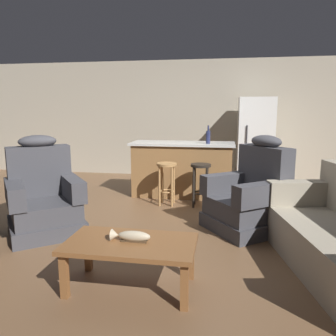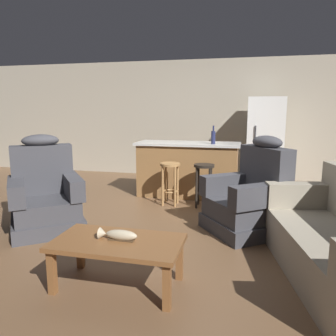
# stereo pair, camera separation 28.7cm
# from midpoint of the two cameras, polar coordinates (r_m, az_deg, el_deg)

# --- Properties ---
(ground_plane) EXTENTS (12.00, 12.00, 0.00)m
(ground_plane) POSITION_cam_midpoint_polar(r_m,az_deg,el_deg) (4.64, 2.24, -8.97)
(ground_plane) COLOR brown
(back_wall) EXTENTS (12.00, 0.05, 2.60)m
(back_wall) POSITION_cam_midpoint_polar(r_m,az_deg,el_deg) (7.47, 7.06, 8.40)
(back_wall) COLOR #A89E89
(back_wall) RESTS_ON ground_plane
(coffee_table) EXTENTS (1.10, 0.60, 0.42)m
(coffee_table) POSITION_cam_midpoint_polar(r_m,az_deg,el_deg) (2.88, -5.85, -13.49)
(coffee_table) COLOR brown
(coffee_table) RESTS_ON ground_plane
(fish_figurine) EXTENTS (0.34, 0.10, 0.10)m
(fish_figurine) POSITION_cam_midpoint_polar(r_m,az_deg,el_deg) (2.86, -5.87, -11.57)
(fish_figurine) COLOR #4C3823
(fish_figurine) RESTS_ON coffee_table
(recliner_near_lamp) EXTENTS (1.18, 1.18, 1.20)m
(recliner_near_lamp) POSITION_cam_midpoint_polar(r_m,az_deg,el_deg) (4.43, -18.86, -4.71)
(recliner_near_lamp) COLOR #3D3D42
(recliner_near_lamp) RESTS_ON ground_plane
(recliner_near_island) EXTENTS (1.18, 1.18, 1.20)m
(recliner_near_island) POSITION_cam_midpoint_polar(r_m,az_deg,el_deg) (4.27, 16.00, -5.12)
(recliner_near_island) COLOR #3D3D42
(recliner_near_island) RESTS_ON ground_plane
(kitchen_island) EXTENTS (1.80, 0.70, 0.95)m
(kitchen_island) POSITION_cam_midpoint_polar(r_m,az_deg,el_deg) (5.80, 4.89, -0.20)
(kitchen_island) COLOR olive
(kitchen_island) RESTS_ON ground_plane
(bar_stool_left) EXTENTS (0.32, 0.32, 0.68)m
(bar_stool_left) POSITION_cam_midpoint_polar(r_m,az_deg,el_deg) (5.23, 1.95, -1.40)
(bar_stool_left) COLOR #A87A47
(bar_stool_left) RESTS_ON ground_plane
(bar_stool_right) EXTENTS (0.32, 0.32, 0.68)m
(bar_stool_right) POSITION_cam_midpoint_polar(r_m,az_deg,el_deg) (5.15, 7.86, -1.67)
(bar_stool_right) COLOR black
(bar_stool_right) RESTS_ON ground_plane
(refrigerator) EXTENTS (0.70, 0.69, 1.76)m
(refrigerator) POSITION_cam_midpoint_polar(r_m,az_deg,el_deg) (6.90, 17.60, 4.37)
(refrigerator) COLOR white
(refrigerator) RESTS_ON ground_plane
(bottle_tall_green) EXTENTS (0.07, 0.07, 0.31)m
(bottle_tall_green) POSITION_cam_midpoint_polar(r_m,az_deg,el_deg) (5.55, 9.37, 5.35)
(bottle_tall_green) COLOR #23284C
(bottle_tall_green) RESTS_ON kitchen_island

